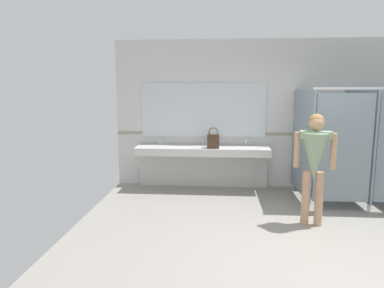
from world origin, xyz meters
The scene contains 9 objects.
ground_plane centered at (0.00, 0.00, -0.05)m, with size 6.58×5.86×0.10m, color gray.
wall_back centered at (0.00, 2.69, 1.42)m, with size 6.58×0.12×2.85m, color silver.
wall_back_tile_band centered at (0.00, 2.63, 1.05)m, with size 6.58×0.01×0.06m, color #9E937F.
vanity_counter centered at (-1.57, 2.41, 0.62)m, with size 2.51×0.58×0.95m.
mirror_panel centered at (-1.57, 2.62, 1.50)m, with size 2.41×0.02×1.04m, color silver.
bathroom_stalls centered at (1.10, 1.73, 1.02)m, with size 1.92×1.39×1.94m.
person_standing centered at (0.05, 0.68, 0.99)m, with size 0.55×0.46×1.58m.
handbag centered at (-1.37, 2.18, 0.97)m, with size 0.22×0.13×0.39m.
soap_dispenser centered at (-1.47, 2.50, 0.92)m, with size 0.07×0.07×0.20m.
Camera 1 is at (-1.27, -4.13, 1.91)m, focal length 32.44 mm.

